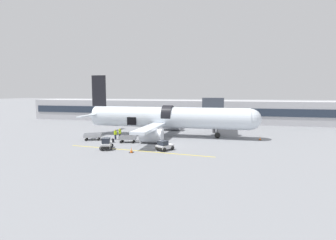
{
  "coord_description": "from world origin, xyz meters",
  "views": [
    {
      "loc": [
        9.75,
        -36.85,
        7.85
      ],
      "look_at": [
        -0.89,
        6.6,
        3.04
      ],
      "focal_mm": 28.0,
      "sensor_mm": 36.0,
      "label": 1
    }
  ],
  "objects_px": {
    "airplane": "(166,118)",
    "ground_crew_driver": "(120,133)",
    "baggage_tug_mid": "(164,146)",
    "baggage_cart_queued": "(93,137)",
    "ground_crew_loader_a": "(115,134)",
    "suitcase_on_tarmac_upright": "(113,141)",
    "baggage_cart_loading": "(128,139)",
    "baggage_tug_lead": "(106,144)",
    "ground_crew_loader_b": "(156,135)"
  },
  "relations": [
    {
      "from": "baggage_tug_mid",
      "to": "ground_crew_driver",
      "type": "height_order",
      "value": "ground_crew_driver"
    },
    {
      "from": "suitcase_on_tarmac_upright",
      "to": "baggage_tug_mid",
      "type": "bearing_deg",
      "value": -19.97
    },
    {
      "from": "ground_crew_loader_b",
      "to": "suitcase_on_tarmac_upright",
      "type": "xyz_separation_m",
      "value": [
        -5.89,
        -3.54,
        -0.58
      ]
    },
    {
      "from": "ground_crew_driver",
      "to": "baggage_cart_loading",
      "type": "bearing_deg",
      "value": -45.86
    },
    {
      "from": "airplane",
      "to": "suitcase_on_tarmac_upright",
      "type": "relative_size",
      "value": 48.09
    },
    {
      "from": "baggage_cart_loading",
      "to": "ground_crew_loader_b",
      "type": "xyz_separation_m",
      "value": [
        3.58,
        2.95,
        0.34
      ]
    },
    {
      "from": "baggage_cart_queued",
      "to": "suitcase_on_tarmac_upright",
      "type": "relative_size",
      "value": 5.62
    },
    {
      "from": "airplane",
      "to": "baggage_cart_queued",
      "type": "xyz_separation_m",
      "value": [
        -10.65,
        -6.59,
        -2.72
      ]
    },
    {
      "from": "baggage_tug_mid",
      "to": "ground_crew_driver",
      "type": "xyz_separation_m",
      "value": [
        -9.43,
        6.58,
        0.4
      ]
    },
    {
      "from": "baggage_cart_queued",
      "to": "ground_crew_driver",
      "type": "xyz_separation_m",
      "value": [
        3.85,
        2.04,
        0.45
      ]
    },
    {
      "from": "baggage_cart_loading",
      "to": "ground_crew_driver",
      "type": "xyz_separation_m",
      "value": [
        -2.58,
        2.66,
        0.46
      ]
    },
    {
      "from": "ground_crew_loader_b",
      "to": "baggage_tug_mid",
      "type": "bearing_deg",
      "value": -64.53
    },
    {
      "from": "baggage_cart_loading",
      "to": "suitcase_on_tarmac_upright",
      "type": "relative_size",
      "value": 5.45
    },
    {
      "from": "baggage_tug_mid",
      "to": "ground_crew_loader_b",
      "type": "bearing_deg",
      "value": 115.47
    },
    {
      "from": "baggage_tug_lead",
      "to": "airplane",
      "type": "bearing_deg",
      "value": 66.75
    },
    {
      "from": "airplane",
      "to": "suitcase_on_tarmac_upright",
      "type": "xyz_separation_m",
      "value": [
        -6.54,
        -7.8,
        -2.96
      ]
    },
    {
      "from": "baggage_cart_queued",
      "to": "ground_crew_loader_a",
      "type": "bearing_deg",
      "value": 20.21
    },
    {
      "from": "ground_crew_driver",
      "to": "suitcase_on_tarmac_upright",
      "type": "bearing_deg",
      "value": -85.4
    },
    {
      "from": "airplane",
      "to": "ground_crew_driver",
      "type": "relative_size",
      "value": 17.37
    },
    {
      "from": "baggage_cart_loading",
      "to": "baggage_cart_queued",
      "type": "relative_size",
      "value": 0.97
    },
    {
      "from": "ground_crew_loader_b",
      "to": "baggage_cart_queued",
      "type": "bearing_deg",
      "value": -166.88
    },
    {
      "from": "baggage_cart_queued",
      "to": "ground_crew_loader_b",
      "type": "bearing_deg",
      "value": 13.12
    },
    {
      "from": "ground_crew_loader_a",
      "to": "baggage_tug_lead",
      "type": "bearing_deg",
      "value": -74.53
    },
    {
      "from": "airplane",
      "to": "baggage_tug_lead",
      "type": "distance_m",
      "value": 13.7
    },
    {
      "from": "baggage_tug_mid",
      "to": "baggage_tug_lead",
      "type": "bearing_deg",
      "value": -171.21
    },
    {
      "from": "ground_crew_driver",
      "to": "ground_crew_loader_a",
      "type": "bearing_deg",
      "value": -119.97
    },
    {
      "from": "baggage_tug_lead",
      "to": "baggage_cart_queued",
      "type": "bearing_deg",
      "value": 132.75
    },
    {
      "from": "baggage_cart_queued",
      "to": "suitcase_on_tarmac_upright",
      "type": "bearing_deg",
      "value": -16.43
    },
    {
      "from": "airplane",
      "to": "ground_crew_loader_a",
      "type": "bearing_deg",
      "value": -143.62
    },
    {
      "from": "suitcase_on_tarmac_upright",
      "to": "baggage_cart_loading",
      "type": "bearing_deg",
      "value": 14.39
    },
    {
      "from": "baggage_tug_mid",
      "to": "baggage_cart_loading",
      "type": "relative_size",
      "value": 0.75
    },
    {
      "from": "baggage_tug_mid",
      "to": "baggage_cart_loading",
      "type": "bearing_deg",
      "value": 150.2
    },
    {
      "from": "baggage_cart_queued",
      "to": "ground_crew_driver",
      "type": "height_order",
      "value": "ground_crew_driver"
    },
    {
      "from": "airplane",
      "to": "baggage_cart_loading",
      "type": "distance_m",
      "value": 8.79
    },
    {
      "from": "baggage_tug_mid",
      "to": "baggage_cart_queued",
      "type": "relative_size",
      "value": 0.72
    },
    {
      "from": "baggage_cart_queued",
      "to": "suitcase_on_tarmac_upright",
      "type": "height_order",
      "value": "baggage_cart_queued"
    },
    {
      "from": "baggage_tug_mid",
      "to": "suitcase_on_tarmac_upright",
      "type": "bearing_deg",
      "value": 160.03
    },
    {
      "from": "airplane",
      "to": "ground_crew_loader_a",
      "type": "height_order",
      "value": "airplane"
    },
    {
      "from": "ground_crew_driver",
      "to": "suitcase_on_tarmac_upright",
      "type": "distance_m",
      "value": 3.33
    },
    {
      "from": "baggage_tug_mid",
      "to": "ground_crew_driver",
      "type": "distance_m",
      "value": 11.5
    },
    {
      "from": "suitcase_on_tarmac_upright",
      "to": "ground_crew_loader_b",
      "type": "bearing_deg",
      "value": 31.01
    },
    {
      "from": "baggage_cart_loading",
      "to": "ground_crew_driver",
      "type": "height_order",
      "value": "ground_crew_driver"
    },
    {
      "from": "baggage_cart_loading",
      "to": "suitcase_on_tarmac_upright",
      "type": "height_order",
      "value": "baggage_cart_loading"
    },
    {
      "from": "baggage_tug_lead",
      "to": "ground_crew_loader_b",
      "type": "xyz_separation_m",
      "value": [
        4.67,
        8.1,
        0.18
      ]
    },
    {
      "from": "baggage_tug_mid",
      "to": "ground_crew_driver",
      "type": "relative_size",
      "value": 1.47
    },
    {
      "from": "baggage_tug_mid",
      "to": "suitcase_on_tarmac_upright",
      "type": "xyz_separation_m",
      "value": [
        -9.17,
        3.33,
        -0.29
      ]
    },
    {
      "from": "baggage_cart_loading",
      "to": "baggage_cart_queued",
      "type": "bearing_deg",
      "value": 174.51
    },
    {
      "from": "baggage_cart_queued",
      "to": "ground_crew_driver",
      "type": "relative_size",
      "value": 2.03
    },
    {
      "from": "baggage_tug_mid",
      "to": "ground_crew_loader_a",
      "type": "relative_size",
      "value": 1.59
    },
    {
      "from": "ground_crew_loader_a",
      "to": "ground_crew_driver",
      "type": "bearing_deg",
      "value": 60.03
    }
  ]
}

